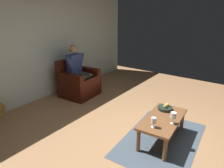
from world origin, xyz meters
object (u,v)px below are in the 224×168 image
at_px(person_seated, 78,69).
at_px(coffee_table, 163,121).
at_px(armchair, 78,83).
at_px(fruit_bowl, 165,108).
at_px(wine_glass_near, 154,121).
at_px(wine_glass_far, 173,116).

distance_m(person_seated, coffee_table, 2.50).
xyz_separation_m(armchair, fruit_bowl, (0.28, 2.34, 0.11)).
height_order(wine_glass_near, fruit_bowl, wine_glass_near).
height_order(person_seated, wine_glass_far, person_seated).
xyz_separation_m(person_seated, fruit_bowl, (0.28, 2.33, -0.23)).
bearing_deg(coffee_table, person_seated, -103.40).
bearing_deg(coffee_table, fruit_bowl, -163.45).
distance_m(armchair, person_seated, 0.34).
xyz_separation_m(wine_glass_near, wine_glass_far, (-0.26, 0.19, 0.02)).
bearing_deg(wine_glass_near, person_seated, -110.85).
distance_m(wine_glass_far, fruit_bowl, 0.46).
height_order(armchair, wine_glass_near, armchair).
distance_m(armchair, coffee_table, 2.50).
height_order(armchair, wine_glass_far, armchair).
distance_m(wine_glass_near, fruit_bowl, 0.64).
bearing_deg(person_seated, wine_glass_near, 65.75).
height_order(coffee_table, wine_glass_far, wine_glass_far).
relative_size(wine_glass_far, fruit_bowl, 0.75).
xyz_separation_m(coffee_table, wine_glass_far, (0.08, 0.18, 0.19)).
bearing_deg(coffee_table, wine_glass_far, 67.12).
xyz_separation_m(person_seated, wine_glass_far, (0.65, 2.59, -0.13)).
height_order(person_seated, wine_glass_near, person_seated).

